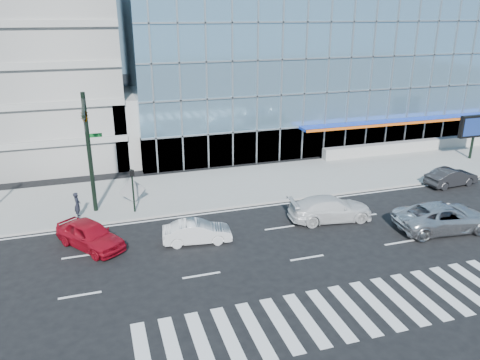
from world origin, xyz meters
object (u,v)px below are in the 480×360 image
object	(u,v)px
tilted_panel	(132,191)
ped_signal_post	(133,184)
white_suv	(330,209)
pedestrian	(77,205)
traffic_signal	(86,129)
white_sedan	(197,232)
dark_sedan	(451,177)
silver_suv	(444,217)
red_sedan	(90,235)
marquee_sign	(475,127)

from	to	relation	value
tilted_panel	ped_signal_post	bearing A→B (deg)	-91.30
white_suv	pedestrian	size ratio (longest dim) A/B	3.16
traffic_signal	white_sedan	bearing A→B (deg)	-41.05
ped_signal_post	white_sedan	distance (m)	6.29
dark_sedan	ped_signal_post	bearing A→B (deg)	79.79
silver_suv	dark_sedan	xyz separation A→B (m)	(6.00, 6.29, -0.15)
white_sedan	red_sedan	size ratio (longest dim) A/B	0.86
white_suv	dark_sedan	xyz separation A→B (m)	(12.00, 2.86, -0.10)
traffic_signal	ped_signal_post	xyz separation A→B (m)	(2.50, 0.37, -4.02)
ped_signal_post	pedestrian	xyz separation A→B (m)	(-3.59, 0.22, -1.13)
white_suv	white_sedan	bearing A→B (deg)	99.01
ped_signal_post	tilted_panel	bearing A→B (deg)	87.99
red_sedan	marquee_sign	bearing A→B (deg)	-23.69
pedestrian	silver_suv	bearing A→B (deg)	-110.77
tilted_panel	pedestrian	bearing A→B (deg)	-157.98
traffic_signal	tilted_panel	bearing A→B (deg)	38.37
white_sedan	pedestrian	xyz separation A→B (m)	(-6.71, 5.48, 0.35)
white_sedan	dark_sedan	world-z (taller)	dark_sedan
white_suv	tilted_panel	size ratio (longest dim) A/B	4.22
ped_signal_post	white_sedan	bearing A→B (deg)	-59.38
white_suv	ped_signal_post	bearing A→B (deg)	74.41
red_sedan	tilted_panel	bearing A→B (deg)	26.91
marquee_sign	white_sedan	bearing A→B (deg)	-163.12
traffic_signal	tilted_panel	world-z (taller)	traffic_signal
red_sedan	tilted_panel	size ratio (longest dim) A/B	3.59
traffic_signal	marquee_sign	world-z (taller)	traffic_signal
white_suv	red_sedan	bearing A→B (deg)	93.11
traffic_signal	red_sedan	size ratio (longest dim) A/B	1.72
white_suv	tilted_panel	xyz separation A→B (m)	(-12.02, 6.46, 0.27)
marquee_sign	white_sedan	size ratio (longest dim) A/B	0.99
traffic_signal	dark_sedan	world-z (taller)	traffic_signal
ped_signal_post	silver_suv	distance (m)	19.91
white_sedan	red_sedan	distance (m)	6.13
ped_signal_post	red_sedan	bearing A→B (deg)	-125.66
traffic_signal	silver_suv	bearing A→B (deg)	-20.91
tilted_panel	red_sedan	bearing A→B (deg)	-116.72
silver_suv	red_sedan	bearing A→B (deg)	84.36
traffic_signal	red_sedan	distance (m)	6.50
traffic_signal	pedestrian	world-z (taller)	traffic_signal
marquee_sign	traffic_signal	bearing A→B (deg)	-174.08
white_suv	red_sedan	distance (m)	14.98
ped_signal_post	silver_suv	xyz separation A→B (m)	(18.08, -8.24, -1.29)
white_suv	marquee_sign	bearing A→B (deg)	-60.79
ped_signal_post	tilted_panel	world-z (taller)	ped_signal_post
silver_suv	dark_sedan	bearing A→B (deg)	-37.91
tilted_panel	silver_suv	bearing A→B (deg)	-28.03
silver_suv	white_sedan	xyz separation A→B (m)	(-14.96, 2.98, -0.19)
pedestrian	tilted_panel	xyz separation A→B (m)	(3.65, 1.42, 0.05)
silver_suv	traffic_signal	bearing A→B (deg)	74.81
red_sedan	traffic_signal	bearing A→B (deg)	48.26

